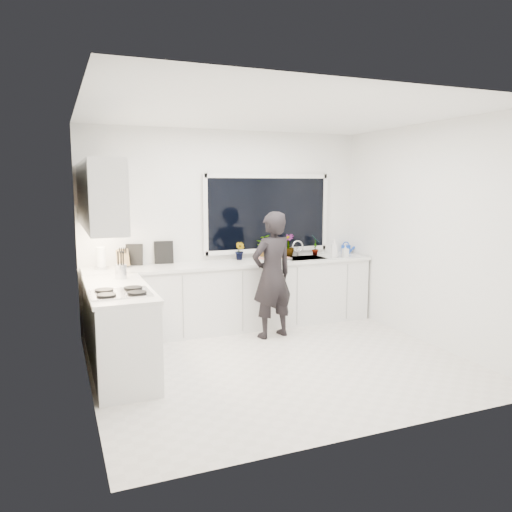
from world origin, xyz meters
name	(u,v)px	position (x,y,z in m)	size (l,w,h in m)	color
floor	(279,363)	(0.00, 0.00, -0.01)	(4.00, 3.50, 0.02)	beige
wall_back	(227,229)	(0.00, 1.76, 1.35)	(4.00, 0.02, 2.70)	white
wall_left	(83,251)	(-2.01, 0.00, 1.35)	(0.02, 3.50, 2.70)	white
wall_right	(429,235)	(2.01, 0.00, 1.35)	(0.02, 3.50, 2.70)	white
ceiling	(281,112)	(0.00, 0.00, 2.71)	(4.00, 3.50, 0.02)	white
window	(268,213)	(0.60, 1.73, 1.55)	(1.80, 0.02, 1.00)	black
base_cabinets_back	(235,297)	(0.00, 1.45, 0.44)	(3.92, 0.58, 0.88)	white
base_cabinets_left	(120,332)	(-1.67, 0.35, 0.44)	(0.58, 1.60, 0.88)	white
countertop_back	(235,264)	(0.00, 1.44, 0.90)	(3.94, 0.62, 0.04)	silver
countertop_left	(118,289)	(-1.67, 0.35, 0.90)	(0.62, 1.60, 0.04)	silver
upper_cabinets	(99,195)	(-1.79, 0.70, 1.85)	(0.34, 2.10, 0.70)	white
sink	(304,261)	(1.05, 1.45, 0.87)	(0.58, 0.42, 0.14)	silver
faucet	(298,249)	(1.05, 1.65, 1.03)	(0.03, 0.03, 0.22)	silver
stovetop	(120,292)	(-1.69, 0.00, 0.94)	(0.56, 0.48, 0.03)	black
person	(272,275)	(0.31, 0.90, 0.81)	(0.59, 0.39, 1.63)	black
pizza_tray	(273,259)	(0.55, 1.42, 0.94)	(0.44, 0.33, 0.03)	silver
pizza	(273,258)	(0.55, 1.42, 0.95)	(0.40, 0.29, 0.01)	red
watering_can	(346,249)	(1.85, 1.61, 0.98)	(0.14, 0.14, 0.13)	#133FB7
paper_towel_roll	(101,259)	(-1.73, 1.55, 1.05)	(0.11, 0.11, 0.26)	white
knife_block	(123,259)	(-1.46, 1.59, 1.03)	(0.13, 0.10, 0.22)	#986847
utensil_crock	(121,272)	(-1.58, 0.80, 1.00)	(0.13, 0.13, 0.16)	#B4B4B8
picture_frame_large	(134,255)	(-1.30, 1.69, 1.06)	(0.22, 0.02, 0.28)	black
picture_frame_small	(164,252)	(-0.91, 1.69, 1.07)	(0.25, 0.02, 0.30)	black
herb_plants	(274,247)	(0.66, 1.61, 1.08)	(1.35, 0.39, 0.33)	#26662D
soap_bottles	(338,249)	(1.51, 1.30, 1.04)	(0.30, 0.15, 0.27)	#D8BF66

